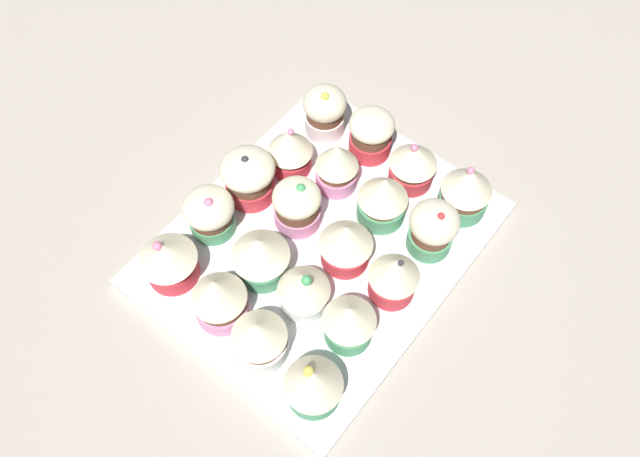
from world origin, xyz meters
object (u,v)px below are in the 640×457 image
object	(u,v)px
cupcake_12	(348,240)
baking_tray	(320,243)
cupcake_0	(325,111)
cupcake_8	(261,255)
cupcake_14	(260,338)
cupcake_11	(383,198)
cupcake_18	(349,321)
cupcake_16	(433,228)
cupcake_4	(168,259)
cupcake_1	(290,149)
cupcake_19	(313,384)
cupcake_5	(371,133)
cupcake_17	(396,273)
cupcake_9	(219,297)
cupcake_2	(250,175)
cupcake_3	(210,213)
cupcake_7	(297,205)
cupcake_13	(304,288)
cupcake_6	(337,165)
cupcake_10	(413,163)
cupcake_15	(466,190)

from	to	relation	value
cupcake_12	baking_tray	bearing A→B (deg)	-84.59
cupcake_12	cupcake_0	bearing A→B (deg)	-133.85
cupcake_8	cupcake_14	bearing A→B (deg)	40.57
cupcake_11	cupcake_12	size ratio (longest dim) A/B	1.05
cupcake_18	cupcake_16	bearing A→B (deg)	177.69
cupcake_4	cupcake_12	xyz separation A→B (cm)	(-14.41, 14.43, 0.32)
cupcake_1	cupcake_19	xyz separation A→B (cm)	(21.26, 20.88, 0.10)
cupcake_4	cupcake_11	distance (cm)	25.84
cupcake_5	cupcake_1	bearing A→B (deg)	-37.07
cupcake_8	cupcake_17	bearing A→B (deg)	119.97
cupcake_1	cupcake_9	xyz separation A→B (cm)	(20.28, 6.97, 0.17)
cupcake_9	cupcake_14	world-z (taller)	cupcake_9
cupcake_9	cupcake_2	bearing A→B (deg)	-149.92
cupcake_14	cupcake_18	world-z (taller)	same
cupcake_1	cupcake_9	bearing A→B (deg)	18.96
cupcake_3	cupcake_17	world-z (taller)	cupcake_17
cupcake_1	cupcake_8	bearing A→B (deg)	27.49
cupcake_0	cupcake_9	xyz separation A→B (cm)	(27.76, 7.35, 0.15)
cupcake_9	cupcake_18	world-z (taller)	cupcake_9
cupcake_8	cupcake_17	xyz separation A→B (cm)	(-7.62, 13.21, 0.06)
cupcake_1	cupcake_8	xyz separation A→B (cm)	(13.59, 7.07, 0.10)
cupcake_5	cupcake_19	bearing A→B (deg)	26.06
cupcake_4	cupcake_7	xyz separation A→B (cm)	(-14.71, 6.66, -0.11)
cupcake_7	cupcake_8	distance (cm)	8.05
cupcake_11	cupcake_16	distance (cm)	6.93
cupcake_1	cupcake_13	size ratio (longest dim) A/B	1.03
cupcake_6	cupcake_17	world-z (taller)	same
cupcake_17	cupcake_19	size ratio (longest dim) A/B	1.01
cupcake_9	cupcake_10	size ratio (longest dim) A/B	1.09
cupcake_19	cupcake_2	bearing A→B (deg)	-124.41
cupcake_7	cupcake_16	xyz separation A→B (cm)	(-7.09, 14.44, 0.47)
cupcake_19	cupcake_18	bearing A→B (deg)	-170.87
cupcake_1	cupcake_5	size ratio (longest dim) A/B	1.09
cupcake_16	cupcake_19	bearing A→B (deg)	1.54
cupcake_1	cupcake_10	bearing A→B (deg)	120.79
cupcake_7	cupcake_17	distance (cm)	14.47
cupcake_7	cupcake_17	world-z (taller)	cupcake_17
baking_tray	cupcake_10	xyz separation A→B (cm)	(-14.18, 3.38, 4.12)
cupcake_3	cupcake_12	xyz separation A→B (cm)	(-6.91, 15.19, 0.55)
cupcake_9	cupcake_0	bearing A→B (deg)	-165.17
cupcake_17	cupcake_0	bearing A→B (deg)	-123.06
cupcake_13	cupcake_16	size ratio (longest dim) A/B	0.93
baking_tray	cupcake_15	xyz separation A→B (cm)	(-14.68, 10.65, 4.40)
cupcake_11	cupcake_16	world-z (taller)	cupcake_16
cupcake_1	cupcake_7	world-z (taller)	cupcake_1
cupcake_8	cupcake_9	size ratio (longest dim) A/B	0.94
baking_tray	cupcake_14	size ratio (longest dim) A/B	5.46
cupcake_5	cupcake_8	size ratio (longest dim) A/B	0.93
cupcake_2	cupcake_17	xyz separation A→B (cm)	(-0.14, 21.53, 0.16)
cupcake_9	cupcake_7	bearing A→B (deg)	-175.55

